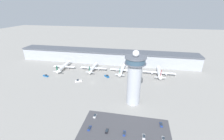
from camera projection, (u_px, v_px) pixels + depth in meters
ground_plane at (92, 83)px, 173.58m from camera, size 1000.00×1000.00×0.00m
terminal_building at (106, 56)px, 232.95m from camera, size 272.36×25.00×19.55m
control_tower at (134, 78)px, 128.67m from camera, size 17.85×17.85×49.74m
parking_lot_surface at (124, 134)px, 104.21m from camera, size 64.00×40.00×0.01m
airplane_gate_alpha at (64, 66)px, 209.49m from camera, size 30.89×40.12×12.40m
airplane_gate_bravo at (93, 68)px, 204.57m from camera, size 36.39×34.04×12.40m
airplane_gate_charlie at (122, 70)px, 199.32m from camera, size 32.81×36.33×12.88m
airplane_gate_delta at (159, 72)px, 189.83m from camera, size 41.03×33.73×14.07m
service_truck_catering at (78, 81)px, 176.01m from camera, size 7.97×5.39×2.86m
service_truck_fuel at (46, 76)px, 188.93m from camera, size 7.88×4.25×2.69m
service_truck_baggage at (107, 76)px, 187.68m from camera, size 7.42×6.75×2.95m
car_white_wagon at (89, 128)px, 108.28m from camera, size 1.85×4.75×1.35m
car_yellow_taxi at (124, 133)px, 103.84m from camera, size 1.79×4.52×1.44m
car_green_van at (107, 131)px, 105.83m from camera, size 1.95×4.24×1.37m
car_navy_sedan at (163, 139)px, 99.61m from camera, size 1.90×4.07×1.42m
car_silver_sedan at (161, 125)px, 111.48m from camera, size 1.93×4.68×1.58m
car_blue_compact at (95, 116)px, 120.41m from camera, size 2.03×4.58×1.55m
car_maroon_suv at (144, 137)px, 101.18m from camera, size 1.96×4.44×1.53m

